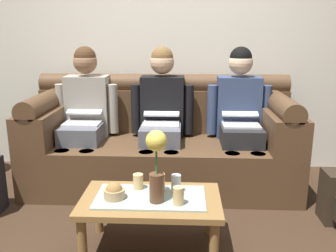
# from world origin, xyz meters

# --- Properties ---
(back_wall_patterned) EXTENTS (6.00, 0.12, 2.90)m
(back_wall_patterned) POSITION_xyz_m (0.00, 1.70, 1.45)
(back_wall_patterned) COLOR silver
(back_wall_patterned) RESTS_ON ground_plane
(couch) EXTENTS (2.30, 0.88, 0.96)m
(couch) POSITION_xyz_m (0.00, 1.17, 0.37)
(couch) COLOR #513823
(couch) RESTS_ON ground_plane
(person_left) EXTENTS (0.56, 0.67, 1.22)m
(person_left) POSITION_xyz_m (-0.68, 1.17, 0.66)
(person_left) COLOR #595B66
(person_left) RESTS_ON ground_plane
(person_middle) EXTENTS (0.56, 0.67, 1.22)m
(person_middle) POSITION_xyz_m (0.00, 1.17, 0.66)
(person_middle) COLOR #595B66
(person_middle) RESTS_ON ground_plane
(person_right) EXTENTS (0.56, 0.67, 1.22)m
(person_right) POSITION_xyz_m (0.68, 1.17, 0.66)
(person_right) COLOR #232326
(person_right) RESTS_ON ground_plane
(coffee_table) EXTENTS (0.86, 0.51, 0.37)m
(coffee_table) POSITION_xyz_m (0.00, 0.08, 0.31)
(coffee_table) COLOR olive
(coffee_table) RESTS_ON ground_plane
(flower_vase) EXTENTS (0.12, 0.12, 0.44)m
(flower_vase) POSITION_xyz_m (0.04, 0.02, 0.62)
(flower_vase) COLOR brown
(flower_vase) RESTS_ON coffee_table
(snack_bowl) EXTENTS (0.13, 0.13, 0.10)m
(snack_bowl) POSITION_xyz_m (-0.22, 0.05, 0.41)
(snack_bowl) COLOR tan
(snack_bowl) RESTS_ON coffee_table
(cup_near_left) EXTENTS (0.06, 0.06, 0.11)m
(cup_near_left) POSITION_xyz_m (0.15, 0.15, 0.42)
(cup_near_left) COLOR silver
(cup_near_left) RESTS_ON coffee_table
(cup_near_right) EXTENTS (0.06, 0.06, 0.10)m
(cup_near_right) POSITION_xyz_m (-0.09, 0.19, 0.42)
(cup_near_right) COLOR #DBB77A
(cup_near_right) RESTS_ON coffee_table
(cup_far_center) EXTENTS (0.06, 0.06, 0.11)m
(cup_far_center) POSITION_xyz_m (0.17, -0.02, 0.42)
(cup_far_center) COLOR #DBB77A
(cup_far_center) RESTS_ON coffee_table
(cup_far_left) EXTENTS (0.08, 0.08, 0.12)m
(cup_far_left) POSITION_xyz_m (0.05, 0.16, 0.43)
(cup_far_left) COLOR gold
(cup_far_left) RESTS_ON coffee_table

